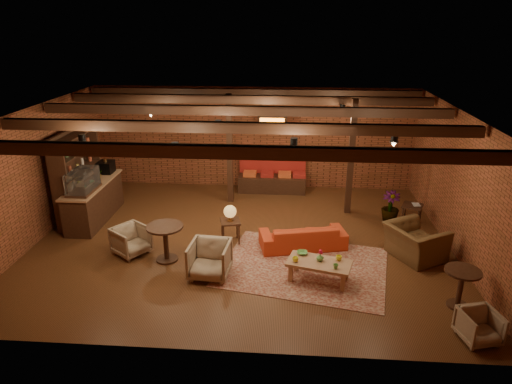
# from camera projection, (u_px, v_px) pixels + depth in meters

# --- Properties ---
(floor) EXTENTS (10.00, 10.00, 0.00)m
(floor) POSITION_uv_depth(u_px,v_px,m) (242.00, 241.00, 11.28)
(floor) COLOR #37220D
(floor) RESTS_ON ground
(ceiling) EXTENTS (10.00, 8.00, 0.02)m
(ceiling) POSITION_uv_depth(u_px,v_px,m) (240.00, 112.00, 10.13)
(ceiling) COLOR black
(ceiling) RESTS_ON wall_back
(wall_back) EXTENTS (10.00, 0.02, 3.20)m
(wall_back) POSITION_uv_depth(u_px,v_px,m) (254.00, 138.00, 14.43)
(wall_back) COLOR brown
(wall_back) RESTS_ON ground
(wall_front) EXTENTS (10.00, 0.02, 3.20)m
(wall_front) POSITION_uv_depth(u_px,v_px,m) (214.00, 266.00, 6.98)
(wall_front) COLOR brown
(wall_front) RESTS_ON ground
(wall_left) EXTENTS (0.02, 8.00, 3.20)m
(wall_left) POSITION_uv_depth(u_px,v_px,m) (36.00, 175.00, 11.05)
(wall_left) COLOR brown
(wall_left) RESTS_ON ground
(wall_right) EXTENTS (0.02, 8.00, 3.20)m
(wall_right) POSITION_uv_depth(u_px,v_px,m) (459.00, 185.00, 10.36)
(wall_right) COLOR brown
(wall_right) RESTS_ON ground
(ceiling_beams) EXTENTS (9.80, 6.40, 0.22)m
(ceiling_beams) POSITION_uv_depth(u_px,v_px,m) (240.00, 117.00, 10.18)
(ceiling_beams) COLOR black
(ceiling_beams) RESTS_ON ceiling
(ceiling_pipe) EXTENTS (9.60, 0.12, 0.12)m
(ceiling_pipe) POSITION_uv_depth(u_px,v_px,m) (247.00, 114.00, 11.75)
(ceiling_pipe) COLOR black
(ceiling_pipe) RESTS_ON ceiling
(post_left) EXTENTS (0.16, 0.16, 3.20)m
(post_left) POSITION_uv_depth(u_px,v_px,m) (230.00, 150.00, 13.17)
(post_left) COLOR black
(post_left) RESTS_ON ground
(post_right) EXTENTS (0.16, 0.16, 3.20)m
(post_right) POSITION_uv_depth(u_px,v_px,m) (351.00, 158.00, 12.38)
(post_right) COLOR black
(post_right) RESTS_ON ground
(service_counter) EXTENTS (0.80, 2.50, 1.60)m
(service_counter) POSITION_uv_depth(u_px,v_px,m) (93.00, 192.00, 12.21)
(service_counter) COLOR black
(service_counter) RESTS_ON ground
(plant_counter) EXTENTS (0.35, 0.39, 0.30)m
(plant_counter) POSITION_uv_depth(u_px,v_px,m) (98.00, 175.00, 12.24)
(plant_counter) COLOR #337F33
(plant_counter) RESTS_ON service_counter
(shelving_hutch) EXTENTS (0.52, 2.00, 2.40)m
(shelving_hutch) POSITION_uv_depth(u_px,v_px,m) (78.00, 176.00, 12.19)
(shelving_hutch) COLOR black
(shelving_hutch) RESTS_ON ground
(banquette) EXTENTS (2.10, 0.70, 1.00)m
(banquette) POSITION_uv_depth(u_px,v_px,m) (272.00, 176.00, 14.36)
(banquette) COLOR #A4211B
(banquette) RESTS_ON ground
(service_sign) EXTENTS (0.86, 0.06, 0.30)m
(service_sign) POSITION_uv_depth(u_px,v_px,m) (272.00, 121.00, 13.28)
(service_sign) COLOR orange
(service_sign) RESTS_ON ceiling
(ceiling_spotlights) EXTENTS (6.40, 4.40, 0.28)m
(ceiling_spotlights) POSITION_uv_depth(u_px,v_px,m) (240.00, 127.00, 10.26)
(ceiling_spotlights) COLOR black
(ceiling_spotlights) RESTS_ON ceiling
(rug) EXTENTS (4.03, 3.38, 0.01)m
(rug) POSITION_uv_depth(u_px,v_px,m) (304.00, 266.00, 10.10)
(rug) COLOR maroon
(rug) RESTS_ON floor
(sofa) EXTENTS (2.15, 1.22, 0.59)m
(sofa) POSITION_uv_depth(u_px,v_px,m) (303.00, 236.00, 10.87)
(sofa) COLOR #B83519
(sofa) RESTS_ON floor
(coffee_table) EXTENTS (1.43, 0.97, 0.70)m
(coffee_table) POSITION_uv_depth(u_px,v_px,m) (319.00, 264.00, 9.44)
(coffee_table) COLOR #966546
(coffee_table) RESTS_ON floor
(side_table_lamp) EXTENTS (0.56, 0.56, 0.97)m
(side_table_lamp) POSITION_uv_depth(u_px,v_px,m) (230.00, 214.00, 10.96)
(side_table_lamp) COLOR black
(side_table_lamp) RESTS_ON floor
(round_table_left) EXTENTS (0.82, 0.82, 0.85)m
(round_table_left) POSITION_uv_depth(u_px,v_px,m) (165.00, 237.00, 10.18)
(round_table_left) COLOR black
(round_table_left) RESTS_ON floor
(armchair_a) EXTENTS (0.97, 0.98, 0.74)m
(armchair_a) POSITION_uv_depth(u_px,v_px,m) (131.00, 239.00, 10.55)
(armchair_a) COLOR #B9AF8F
(armchair_a) RESTS_ON floor
(armchair_b) EXTENTS (0.89, 0.84, 0.85)m
(armchair_b) POSITION_uv_depth(u_px,v_px,m) (210.00, 258.00, 9.61)
(armchair_b) COLOR #B9AF8F
(armchair_b) RESTS_ON floor
(armchair_right) EXTENTS (1.26, 1.42, 1.04)m
(armchair_right) POSITION_uv_depth(u_px,v_px,m) (416.00, 237.00, 10.33)
(armchair_right) COLOR brown
(armchair_right) RESTS_ON floor
(side_table_book) EXTENTS (0.66, 0.66, 0.58)m
(side_table_book) POSITION_uv_depth(u_px,v_px,m) (412.00, 206.00, 12.01)
(side_table_book) COLOR black
(side_table_book) RESTS_ON floor
(round_table_right) EXTENTS (0.67, 0.67, 0.78)m
(round_table_right) POSITION_uv_depth(u_px,v_px,m) (461.00, 282.00, 8.55)
(round_table_right) COLOR black
(round_table_right) RESTS_ON floor
(armchair_far) EXTENTS (0.72, 0.69, 0.62)m
(armchair_far) POSITION_uv_depth(u_px,v_px,m) (480.00, 325.00, 7.70)
(armchair_far) COLOR #B9AF8F
(armchair_far) RESTS_ON floor
(plant_tall) EXTENTS (1.61, 1.61, 2.50)m
(plant_tall) POSITION_uv_depth(u_px,v_px,m) (394.00, 177.00, 11.96)
(plant_tall) COLOR #4C7F4C
(plant_tall) RESTS_ON floor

